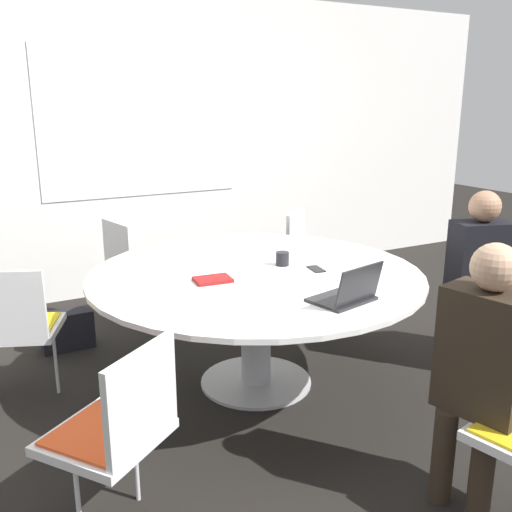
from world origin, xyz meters
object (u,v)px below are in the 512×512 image
object	(u,v)px
chair_1	(503,290)
handbag	(68,330)
laptop	(348,293)
chair_3	(133,263)
chair_2	(310,252)
spiral_notebook	(213,280)
chair_5	(118,424)
coffee_cup	(282,259)
cell_phone	(316,269)
chair_4	(16,322)
person_0	(483,359)
person_1	(480,268)

from	to	relation	value
chair_1	handbag	world-z (taller)	chair_1
laptop	chair_3	bearing A→B (deg)	-88.39
chair_2	spiral_notebook	bearing A→B (deg)	-3.30
chair_5	coffee_cup	bearing A→B (deg)	-0.71
spiral_notebook	cell_phone	world-z (taller)	spiral_notebook
chair_2	laptop	bearing A→B (deg)	22.12
chair_4	spiral_notebook	world-z (taller)	chair_4
handbag	person_0	bearing A→B (deg)	-63.60
chair_3	chair_4	bearing A→B (deg)	-59.57
person_1	spiral_notebook	world-z (taller)	person_1
chair_4	coffee_cup	world-z (taller)	chair_4
chair_4	person_0	size ratio (longest dim) A/B	0.71
chair_1	chair_5	size ratio (longest dim) A/B	1.00
person_1	handbag	size ratio (longest dim) A/B	3.33
laptop	spiral_notebook	xyz separation A→B (m)	(-0.47, 0.66, -0.04)
laptop	chair_4	bearing A→B (deg)	-50.97
chair_1	chair_2	size ratio (longest dim) A/B	1.00
person_1	chair_5	bearing A→B (deg)	27.75
handbag	chair_5	bearing A→B (deg)	-94.23
cell_phone	chair_5	bearing A→B (deg)	-152.66
spiral_notebook	coffee_cup	size ratio (longest dim) A/B	2.60
chair_1	person_0	bearing A→B (deg)	54.28
chair_5	coffee_cup	world-z (taller)	chair_5
chair_1	coffee_cup	distance (m)	1.55
coffee_cup	chair_3	bearing A→B (deg)	113.99
chair_2	chair_4	size ratio (longest dim) A/B	1.00
chair_2	laptop	xyz separation A→B (m)	(-0.87, -1.67, 0.29)
chair_2	laptop	size ratio (longest dim) A/B	2.34
chair_1	person_1	bearing A→B (deg)	18.98
chair_4	laptop	bearing A→B (deg)	-16.04
chair_1	chair_4	bearing A→B (deg)	0.89
chair_2	coffee_cup	distance (m)	1.26
person_0	cell_phone	xyz separation A→B (m)	(0.04, 1.30, 0.05)
chair_2	chair_4	xyz separation A→B (m)	(-2.36, -0.49, 0.00)
laptop	chair_2	bearing A→B (deg)	-130.43
chair_2	handbag	size ratio (longest dim) A/B	2.36
chair_3	chair_5	xyz separation A→B (m)	(-0.73, -2.25, 0.00)
chair_2	cell_phone	world-z (taller)	chair_2
chair_4	spiral_notebook	distance (m)	1.17
chair_2	coffee_cup	size ratio (longest dim) A/B	9.86
chair_4	coffee_cup	xyz separation A→B (m)	(1.55, -0.42, 0.28)
chair_4	laptop	distance (m)	1.92
chair_5	laptop	size ratio (longest dim) A/B	2.34
chair_2	person_0	size ratio (longest dim) A/B	0.71
chair_1	chair_4	xyz separation A→B (m)	(-2.97, 0.95, 0.00)
laptop	cell_phone	bearing A→B (deg)	-121.12
chair_3	chair_1	bearing A→B (deg)	35.03
chair_3	person_0	distance (m)	2.89
person_1	spiral_notebook	size ratio (longest dim) A/B	5.36
chair_2	chair_4	distance (m)	2.42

